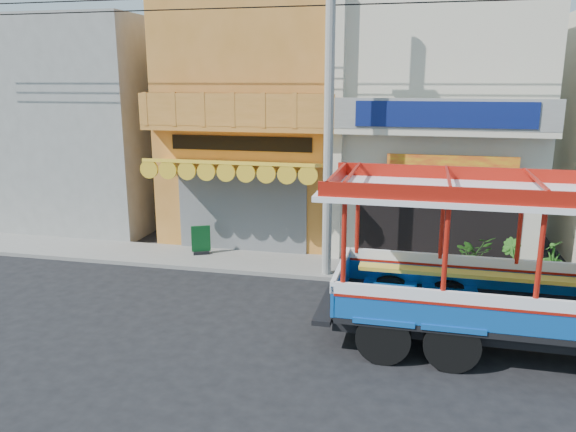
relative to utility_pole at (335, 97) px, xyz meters
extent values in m
plane|color=black|center=(0.85, -3.30, -5.03)|extent=(90.00, 90.00, 0.00)
cube|color=slate|center=(0.85, 0.70, -4.97)|extent=(30.00, 2.00, 0.12)
cube|color=#B97229|center=(-3.15, 4.70, -1.03)|extent=(6.00, 6.00, 8.00)
cube|color=#595B5E|center=(-3.15, 1.68, -3.63)|extent=(4.20, 0.10, 2.60)
cube|color=gold|center=(-3.15, 0.95, -1.98)|extent=(5.20, 1.50, 0.31)
cube|color=#B97229|center=(-3.15, 1.35, -0.98)|extent=(6.00, 0.70, 0.18)
cube|color=#B97229|center=(-3.15, 1.05, -0.43)|extent=(6.00, 0.12, 0.95)
cube|color=black|center=(-3.15, 1.67, -1.48)|extent=(4.50, 0.04, 0.45)
cube|color=beige|center=(2.85, 4.70, -1.03)|extent=(6.00, 6.00, 8.00)
cube|color=black|center=(2.85, 1.68, -3.53)|extent=(4.60, 0.12, 2.80)
cube|color=yellow|center=(3.15, 1.40, -2.13)|extent=(3.60, 0.05, 1.00)
cube|color=beige|center=(2.85, 1.35, -0.98)|extent=(6.00, 0.70, 0.18)
cube|color=gray|center=(2.85, 1.05, -0.48)|extent=(6.00, 0.12, 0.85)
cube|color=navy|center=(2.85, 0.98, -0.48)|extent=(4.80, 0.06, 0.70)
cube|color=beige|center=(-0.15, 1.55, -1.03)|extent=(0.35, 0.30, 8.00)
cube|color=gray|center=(-10.15, 4.70, -1.23)|extent=(6.00, 6.00, 7.60)
cylinder|color=gray|center=(-0.15, 0.00, -0.53)|extent=(0.26, 0.26, 9.00)
cylinder|color=black|center=(0.85, 0.00, 2.27)|extent=(28.00, 0.04, 0.04)
cylinder|color=black|center=(3.02, -4.62, -4.49)|extent=(1.09, 0.32, 1.08)
cylinder|color=black|center=(3.04, -2.56, -4.49)|extent=(1.09, 0.32, 1.08)
cylinder|color=black|center=(1.72, -4.60, -4.49)|extent=(1.09, 0.32, 1.08)
cylinder|color=black|center=(1.74, -2.54, -4.49)|extent=(1.09, 0.32, 1.08)
cube|color=black|center=(4.33, -3.60, -4.38)|extent=(7.30, 1.87, 0.30)
cube|color=black|center=(3.43, -3.59, -4.17)|extent=(5.39, 2.44, 0.13)
cube|color=blue|center=(3.42, -4.74, -3.79)|extent=(5.36, 0.15, 0.65)
cube|color=white|center=(3.42, -4.74, -3.49)|extent=(5.36, 0.16, 0.24)
cube|color=blue|center=(3.45, -2.44, -3.79)|extent=(5.36, 0.15, 0.65)
cube|color=white|center=(3.45, -2.44, -3.49)|extent=(5.36, 0.16, 0.24)
cylinder|color=#AA180D|center=(0.90, -4.69, -2.59)|extent=(0.10, 0.10, 1.73)
cylinder|color=#AA180D|center=(0.93, -2.44, -2.59)|extent=(0.10, 0.10, 1.73)
cube|color=white|center=(3.33, -3.59, -1.73)|extent=(6.04, 2.72, 0.11)
cube|color=#AA180D|center=(3.33, -3.59, -1.53)|extent=(5.82, 2.61, 0.28)
cube|color=black|center=(-4.28, 0.95, -4.87)|extent=(0.57, 0.46, 0.09)
cube|color=#0B4119|center=(-4.28, 0.95, -4.41)|extent=(0.57, 0.31, 0.82)
imported|color=#265A19|center=(3.87, 0.87, -4.34)|extent=(1.34, 1.29, 1.13)
imported|color=#265A19|center=(4.85, 0.80, -4.36)|extent=(0.73, 0.77, 1.11)
imported|color=#265A19|center=(6.06, 1.40, -4.42)|extent=(0.75, 0.75, 0.98)
camera|label=1|loc=(2.15, -14.91, 0.44)|focal=35.00mm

